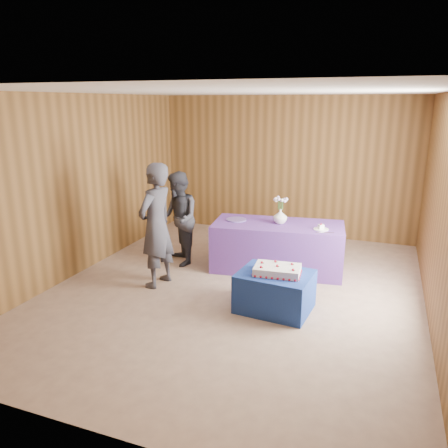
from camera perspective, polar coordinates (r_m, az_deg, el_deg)
The scene contains 13 objects.
ground at distance 6.26m, azimuth 1.43°, elevation -8.63°, with size 6.00×6.00×0.00m, color gray.
room_shell at distance 5.75m, azimuth 1.56°, elevation 7.96°, with size 5.04×6.04×2.72m.
cake_table at distance 5.65m, azimuth 6.64°, elevation -8.73°, with size 0.90×0.70×0.50m, color #1B3D98.
serving_table at distance 6.93m, azimuth 6.99°, elevation -2.95°, with size 2.00×0.90×0.75m, color #5A3592.
sheet_cake at distance 5.51m, azimuth 6.98°, elevation -5.98°, with size 0.62×0.45×0.14m.
vase at distance 6.82m, azimuth 7.35°, elevation 1.00°, with size 0.21×0.21×0.22m, color silver.
flower_spray at distance 6.76m, azimuth 7.43°, elevation 3.10°, with size 0.22×0.22×0.17m.
platter at distance 6.96m, azimuth 1.61°, elevation 0.57°, with size 0.32×0.32×0.02m, color #674F9E.
plate at distance 6.62m, azimuth 12.55°, elevation -0.66°, with size 0.22×0.22×0.01m, color white.
cake_slice at distance 6.60m, azimuth 12.57°, elevation -0.32°, with size 0.10×0.10×0.09m.
knife at distance 6.47m, azimuth 13.04°, elevation -1.10°, with size 0.26×0.02×0.00m, color #BDBCC1.
guest_left at distance 6.22m, azimuth -8.87°, elevation -0.22°, with size 0.65×0.43×1.78m, color #383842.
guest_right at distance 7.05m, azimuth -5.98°, elevation 0.68°, with size 0.74×0.57×1.52m, color #31313A.
Camera 1 is at (1.85, -5.39, 2.58)m, focal length 35.00 mm.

